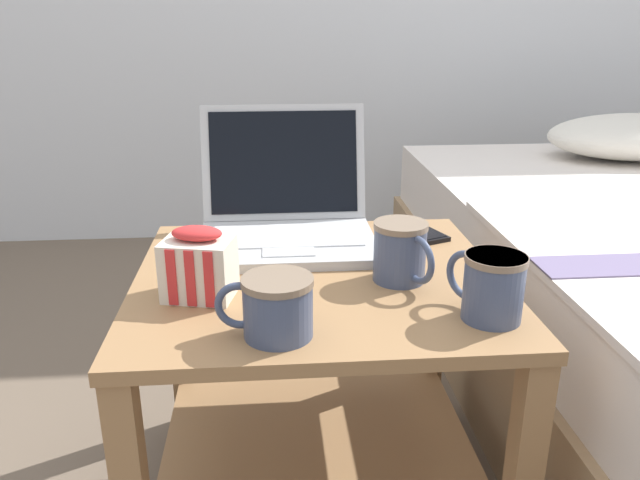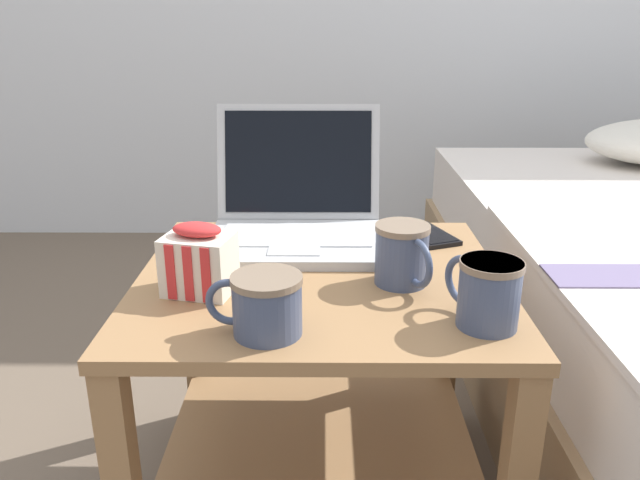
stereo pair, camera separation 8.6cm
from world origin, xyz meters
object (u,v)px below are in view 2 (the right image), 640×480
at_px(mug_mid_center, 403,252).
at_px(snack_bag, 199,261).
at_px(cell_phone, 428,235).
at_px(mug_front_right, 488,290).
at_px(laptop, 297,215).
at_px(mug_front_left, 265,302).

height_order(mug_mid_center, snack_bag, snack_bag).
bearing_deg(cell_phone, mug_mid_center, -109.36).
bearing_deg(mug_front_right, mug_mid_center, 125.09).
relative_size(laptop, cell_phone, 2.21).
bearing_deg(snack_bag, mug_front_left, -49.75).
relative_size(laptop, mug_front_right, 2.77).
xyz_separation_m(mug_front_right, mug_mid_center, (-0.10, 0.15, 0.00)).
height_order(mug_front_left, mug_front_right, mug_front_right).
height_order(laptop, cell_phone, laptop).
height_order(mug_front_right, mug_mid_center, mug_mid_center).
xyz_separation_m(mug_front_left, mug_mid_center, (0.21, 0.17, 0.01)).
bearing_deg(laptop, snack_bag, -119.57).
xyz_separation_m(laptop, mug_front_left, (-0.03, -0.40, -0.00)).
bearing_deg(mug_front_left, cell_phone, 54.18).
height_order(mug_front_left, snack_bag, snack_bag).
height_order(laptop, mug_front_right, laptop).
xyz_separation_m(laptop, mug_front_right, (0.29, -0.37, 0.01)).
xyz_separation_m(mug_front_left, snack_bag, (-0.12, 0.14, 0.00)).
relative_size(mug_front_left, snack_bag, 1.13).
distance_m(mug_front_left, cell_phone, 0.50).
relative_size(snack_bag, cell_phone, 0.80).
xyz_separation_m(laptop, mug_mid_center, (0.18, -0.22, 0.01)).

